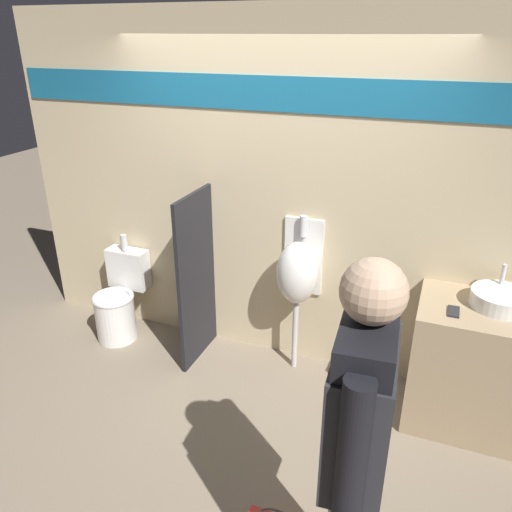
% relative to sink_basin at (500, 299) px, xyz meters
% --- Properties ---
extents(ground_plane, '(16.00, 16.00, 0.00)m').
position_rel_sink_basin_xyz_m(ground_plane, '(-1.62, -0.32, -0.95)').
color(ground_plane, gray).
extents(display_wall, '(4.50, 0.07, 2.70)m').
position_rel_sink_basin_xyz_m(display_wall, '(-1.62, 0.27, 0.41)').
color(display_wall, beige).
rests_on(display_wall, ground_plane).
extents(sink_counter, '(1.06, 0.62, 0.90)m').
position_rel_sink_basin_xyz_m(sink_counter, '(0.05, -0.06, -0.50)').
color(sink_counter, tan).
rests_on(sink_counter, ground_plane).
extents(sink_basin, '(0.37, 0.37, 0.24)m').
position_rel_sink_basin_xyz_m(sink_basin, '(0.00, 0.00, 0.00)').
color(sink_basin, white).
rests_on(sink_basin, sink_counter).
extents(cell_phone, '(0.07, 0.14, 0.01)m').
position_rel_sink_basin_xyz_m(cell_phone, '(-0.27, -0.19, -0.05)').
color(cell_phone, '#232328').
rests_on(cell_phone, sink_counter).
extents(divider_near_counter, '(0.03, 0.57, 1.42)m').
position_rel_sink_basin_xyz_m(divider_near_counter, '(-2.18, -0.04, -0.24)').
color(divider_near_counter, black).
rests_on(divider_near_counter, ground_plane).
extents(urinal_near_counter, '(0.32, 0.32, 1.27)m').
position_rel_sink_basin_xyz_m(urinal_near_counter, '(-1.38, 0.10, -0.10)').
color(urinal_near_counter, silver).
rests_on(urinal_near_counter, ground_plane).
extents(toilet, '(0.37, 0.52, 0.90)m').
position_rel_sink_basin_xyz_m(toilet, '(-2.98, -0.03, -0.63)').
color(toilet, white).
rests_on(toilet, ground_plane).
extents(person_in_vest, '(0.26, 0.63, 1.82)m').
position_rel_sink_basin_xyz_m(person_in_vest, '(-0.61, -1.62, 0.11)').
color(person_in_vest, gray).
rests_on(person_in_vest, ground_plane).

